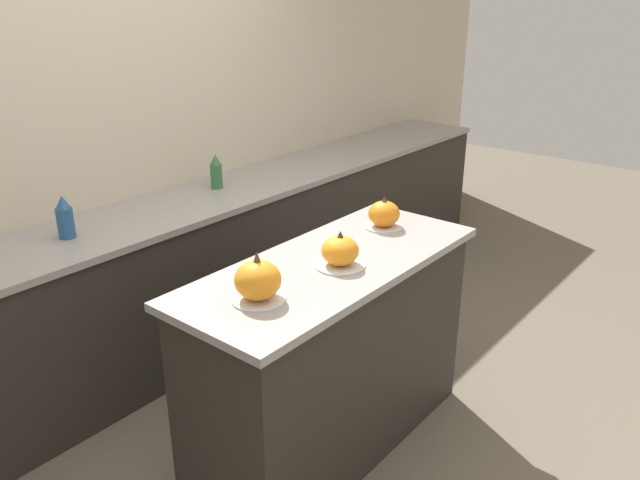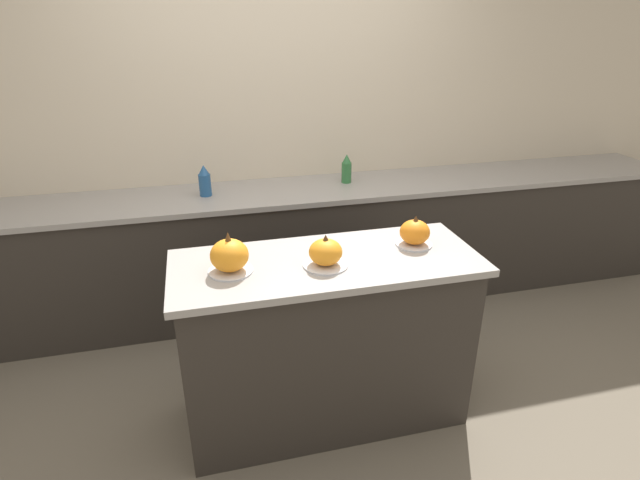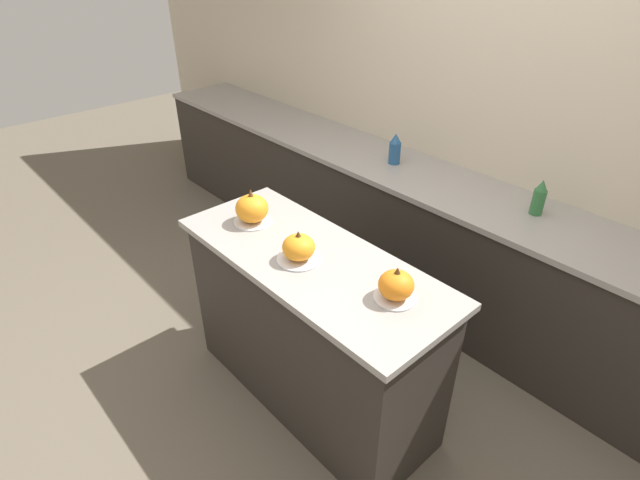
{
  "view_description": "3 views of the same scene",
  "coord_description": "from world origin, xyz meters",
  "px_view_note": "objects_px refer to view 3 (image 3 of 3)",
  "views": [
    {
      "loc": [
        -1.87,
        -1.47,
        1.98
      ],
      "look_at": [
        -0.04,
        0.04,
        1.02
      ],
      "focal_mm": 35.0,
      "sensor_mm": 36.0,
      "label": 1
    },
    {
      "loc": [
        -0.54,
        -2.03,
        1.97
      ],
      "look_at": [
        -0.03,
        0.01,
        1.03
      ],
      "focal_mm": 28.0,
      "sensor_mm": 36.0,
      "label": 2
    },
    {
      "loc": [
        1.46,
        -1.27,
        2.24
      ],
      "look_at": [
        0.05,
        0.01,
        1.04
      ],
      "focal_mm": 28.0,
      "sensor_mm": 36.0,
      "label": 3
    }
  ],
  "objects_px": {
    "pumpkin_cake_left": "(252,209)",
    "bottle_tall": "(395,149)",
    "pumpkin_cake_right": "(396,286)",
    "bottle_short": "(539,198)",
    "pumpkin_cake_center": "(299,248)"
  },
  "relations": [
    {
      "from": "pumpkin_cake_right",
      "to": "pumpkin_cake_center",
      "type": "bearing_deg",
      "value": -166.95
    },
    {
      "from": "pumpkin_cake_right",
      "to": "bottle_short",
      "type": "relative_size",
      "value": 0.89
    },
    {
      "from": "bottle_tall",
      "to": "pumpkin_cake_right",
      "type": "bearing_deg",
      "value": -49.29
    },
    {
      "from": "pumpkin_cake_right",
      "to": "bottle_tall",
      "type": "height_order",
      "value": "bottle_tall"
    },
    {
      "from": "pumpkin_cake_left",
      "to": "pumpkin_cake_center",
      "type": "distance_m",
      "value": 0.43
    },
    {
      "from": "pumpkin_cake_left",
      "to": "bottle_tall",
      "type": "distance_m",
      "value": 1.2
    },
    {
      "from": "pumpkin_cake_right",
      "to": "bottle_tall",
      "type": "distance_m",
      "value": 1.5
    },
    {
      "from": "pumpkin_cake_left",
      "to": "pumpkin_cake_right",
      "type": "bearing_deg",
      "value": 4.22
    },
    {
      "from": "pumpkin_cake_center",
      "to": "bottle_short",
      "type": "xyz_separation_m",
      "value": [
        0.49,
        1.3,
        -0.0
      ]
    },
    {
      "from": "pumpkin_cake_right",
      "to": "bottle_short",
      "type": "height_order",
      "value": "bottle_short"
    },
    {
      "from": "pumpkin_cake_center",
      "to": "pumpkin_cake_left",
      "type": "bearing_deg",
      "value": 173.95
    },
    {
      "from": "pumpkin_cake_center",
      "to": "bottle_short",
      "type": "relative_size",
      "value": 1.02
    },
    {
      "from": "bottle_tall",
      "to": "bottle_short",
      "type": "height_order",
      "value": "bottle_tall"
    },
    {
      "from": "pumpkin_cake_left",
      "to": "pumpkin_cake_right",
      "type": "distance_m",
      "value": 0.92
    },
    {
      "from": "pumpkin_cake_right",
      "to": "bottle_tall",
      "type": "bearing_deg",
      "value": 130.71
    }
  ]
}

